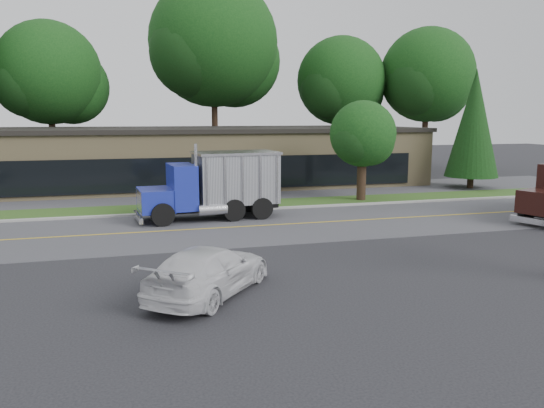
# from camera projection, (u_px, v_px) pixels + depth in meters

# --- Properties ---
(ground) EXTENTS (140.00, 140.00, 0.00)m
(ground) POSITION_uv_depth(u_px,v_px,m) (268.00, 288.00, 16.13)
(ground) COLOR #2F2F34
(ground) RESTS_ON ground
(road) EXTENTS (60.00, 8.00, 0.02)m
(road) POSITION_uv_depth(u_px,v_px,m) (218.00, 228.00, 24.69)
(road) COLOR #58585D
(road) RESTS_ON ground
(center_line) EXTENTS (60.00, 0.12, 0.01)m
(center_line) POSITION_uv_depth(u_px,v_px,m) (218.00, 228.00, 24.69)
(center_line) COLOR gold
(center_line) RESTS_ON ground
(curb) EXTENTS (60.00, 0.30, 0.12)m
(curb) POSITION_uv_depth(u_px,v_px,m) (205.00, 213.00, 28.68)
(curb) COLOR #9E9E99
(curb) RESTS_ON ground
(grass_verge) EXTENTS (60.00, 3.40, 0.03)m
(grass_verge) POSITION_uv_depth(u_px,v_px,m) (201.00, 207.00, 30.40)
(grass_verge) COLOR #33541C
(grass_verge) RESTS_ON ground
(far_parking) EXTENTS (60.00, 7.00, 0.02)m
(far_parking) POSITION_uv_depth(u_px,v_px,m) (190.00, 195.00, 35.15)
(far_parking) COLOR #58585D
(far_parking) RESTS_ON ground
(strip_mall) EXTENTS (32.00, 12.00, 4.00)m
(strip_mall) POSITION_uv_depth(u_px,v_px,m) (207.00, 157.00, 41.05)
(strip_mall) COLOR tan
(strip_mall) RESTS_ON ground
(tree_far_b) EXTENTS (9.16, 8.62, 13.07)m
(tree_far_b) POSITION_uv_depth(u_px,v_px,m) (51.00, 78.00, 44.63)
(tree_far_b) COLOR #382619
(tree_far_b) RESTS_ON ground
(tree_far_c) EXTENTS (12.27, 11.55, 17.50)m
(tree_far_c) POSITION_uv_depth(u_px,v_px,m) (215.00, 49.00, 47.87)
(tree_far_c) COLOR #382619
(tree_far_c) RESTS_ON ground
(tree_far_d) EXTENTS (8.86, 8.34, 12.64)m
(tree_far_d) POSITION_uv_depth(u_px,v_px,m) (342.00, 85.00, 50.51)
(tree_far_d) COLOR #382619
(tree_far_d) RESTS_ON ground
(tree_far_e) EXTENTS (9.45, 8.90, 13.48)m
(tree_far_e) POSITION_uv_depth(u_px,v_px,m) (428.00, 80.00, 50.62)
(tree_far_e) COLOR #382619
(tree_far_e) RESTS_ON ground
(evergreen_right) EXTENTS (3.73, 3.73, 8.49)m
(evergreen_right) POSITION_uv_depth(u_px,v_px,m) (474.00, 123.00, 37.71)
(evergreen_right) COLOR #382619
(evergreen_right) RESTS_ON ground
(tree_verge) EXTENTS (4.30, 4.04, 6.13)m
(tree_verge) POSITION_uv_depth(u_px,v_px,m) (363.00, 137.00, 32.43)
(tree_verge) COLOR #382619
(tree_verge) RESTS_ON ground
(dump_truck_blue) EXTENTS (7.19, 3.23, 3.36)m
(dump_truck_blue) POSITION_uv_depth(u_px,v_px,m) (217.00, 183.00, 26.89)
(dump_truck_blue) COLOR black
(dump_truck_blue) RESTS_ON ground
(rally_car) EXTENTS (4.64, 5.10, 1.43)m
(rally_car) POSITION_uv_depth(u_px,v_px,m) (209.00, 271.00, 15.45)
(rally_car) COLOR silver
(rally_car) RESTS_ON ground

